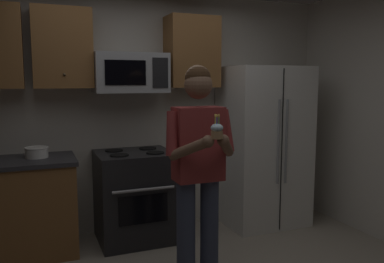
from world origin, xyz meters
name	(u,v)px	position (x,y,z in m)	size (l,w,h in m)	color
wall_back	(139,112)	(0.00, 1.75, 1.30)	(4.40, 0.10, 2.60)	beige
oven_range	(135,196)	(-0.15, 1.36, 0.46)	(0.76, 0.70, 0.93)	black
microwave	(130,73)	(-0.15, 1.48, 1.72)	(0.74, 0.41, 0.40)	#9EA0A5
refrigerator	(263,146)	(1.35, 1.32, 0.90)	(0.90, 0.75, 1.80)	white
cabinet_row_upper	(70,49)	(-0.72, 1.53, 1.95)	(2.78, 0.36, 0.76)	brown
bowl_large_white	(37,152)	(-1.07, 1.42, 0.97)	(0.22, 0.22, 0.10)	white
person	(199,163)	(0.10, 0.27, 1.00)	(0.60, 0.48, 1.76)	#383F59
cupcake	(217,131)	(0.10, -0.06, 1.29)	(0.09, 0.09, 0.17)	#A87F56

